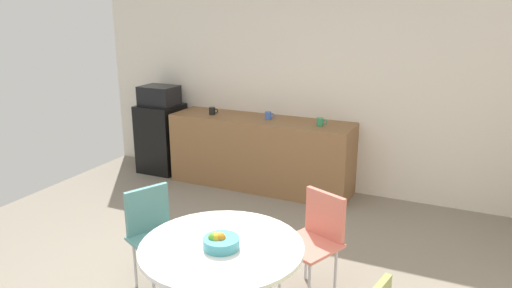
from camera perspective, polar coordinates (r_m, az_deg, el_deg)
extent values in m
cube|color=silver|center=(5.91, 6.71, 7.06)|extent=(6.00, 0.10, 2.60)
cube|color=brown|center=(5.98, 0.54, -1.11)|extent=(2.34, 0.60, 0.90)
cube|color=black|center=(6.71, -11.36, 0.73)|extent=(0.54, 0.54, 0.94)
cube|color=black|center=(6.58, -11.65, 5.78)|extent=(0.48, 0.38, 0.26)
cylinder|color=white|center=(3.14, -4.18, -12.33)|extent=(1.08, 1.08, 0.03)
cylinder|color=silver|center=(3.73, 6.45, -16.74)|extent=(0.02, 0.02, 0.42)
cylinder|color=silver|center=(3.91, 2.89, -14.95)|extent=(0.02, 0.02, 0.42)
cylinder|color=silver|center=(3.94, 9.61, -14.94)|extent=(0.02, 0.02, 0.42)
cylinder|color=silver|center=(4.11, 6.08, -13.35)|extent=(0.02, 0.02, 0.42)
cube|color=#DB7260|center=(3.81, 6.36, -12.07)|extent=(0.55, 0.55, 0.03)
cube|color=#DB7260|center=(3.85, 8.36, -8.46)|extent=(0.36, 0.18, 0.38)
cylinder|color=silver|center=(3.99, -8.20, -14.43)|extent=(0.02, 0.02, 0.42)
cylinder|color=silver|center=(3.86, -12.32, -15.79)|extent=(0.02, 0.02, 0.42)
cylinder|color=silver|center=(4.23, -10.50, -12.65)|extent=(0.02, 0.02, 0.42)
cylinder|color=silver|center=(4.11, -14.43, -13.83)|extent=(0.02, 0.02, 0.42)
cube|color=teal|center=(3.94, -11.55, -11.32)|extent=(0.56, 0.56, 0.03)
cube|color=teal|center=(4.00, -13.03, -7.71)|extent=(0.20, 0.36, 0.38)
cylinder|color=teal|center=(3.09, -4.23, -11.86)|extent=(0.23, 0.23, 0.07)
sphere|color=#66B233|center=(3.07, -5.16, -11.20)|extent=(0.07, 0.07, 0.07)
sphere|color=yellow|center=(3.07, -4.88, -11.23)|extent=(0.07, 0.07, 0.07)
sphere|color=orange|center=(3.07, -4.36, -11.23)|extent=(0.07, 0.07, 0.07)
cylinder|color=#338C59|center=(5.54, 7.76, 2.68)|extent=(0.08, 0.08, 0.09)
torus|color=#338C59|center=(5.52, 8.33, 2.66)|extent=(0.06, 0.01, 0.06)
cylinder|color=#3F66BF|center=(5.81, 1.48, 3.47)|extent=(0.08, 0.08, 0.09)
torus|color=#3F66BF|center=(5.79, 2.01, 3.46)|extent=(0.06, 0.01, 0.06)
cylinder|color=black|center=(6.09, -5.34, 4.01)|extent=(0.08, 0.08, 0.09)
torus|color=black|center=(6.07, -4.86, 4.01)|extent=(0.06, 0.01, 0.06)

